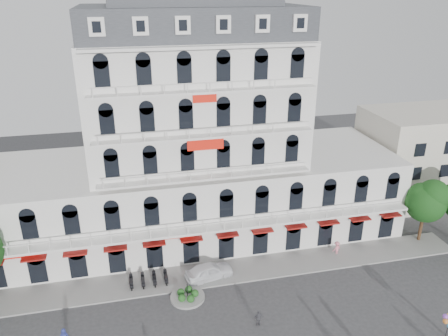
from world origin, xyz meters
TOP-DOWN VIEW (x-y plane):
  - sidewalk at (0.00, 9.00)m, footprint 53.00×4.00m
  - main_building at (0.00, 18.00)m, footprint 45.00×15.00m
  - flank_building_east at (30.00, 20.00)m, footprint 14.00×10.00m
  - traffic_island at (-3.00, 6.00)m, footprint 3.20×3.20m
  - parked_scooter_row at (-6.35, 8.80)m, footprint 4.40×1.80m
  - tree_east_inner at (24.05, 9.98)m, footprint 4.40×4.37m
  - parked_car at (-0.45, 8.56)m, footprint 5.06×2.81m
  - pedestrian_mid at (2.39, 1.25)m, footprint 0.91×0.42m
  - pedestrian_right at (13.63, 9.50)m, footprint 1.17×0.89m

SIDE VIEW (x-z plane):
  - parked_scooter_row at x=-6.35m, z-range -0.55..0.55m
  - sidewalk at x=0.00m, z-range 0.00..0.16m
  - traffic_island at x=-3.00m, z-range -0.54..1.06m
  - pedestrian_mid at x=2.39m, z-range 0.00..1.51m
  - pedestrian_right at x=13.63m, z-range 0.00..1.60m
  - parked_car at x=-0.45m, z-range 0.00..1.63m
  - tree_east_inner at x=24.05m, z-range 1.43..9.00m
  - flank_building_east at x=30.00m, z-range 0.00..12.00m
  - main_building at x=0.00m, z-range -2.94..22.86m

